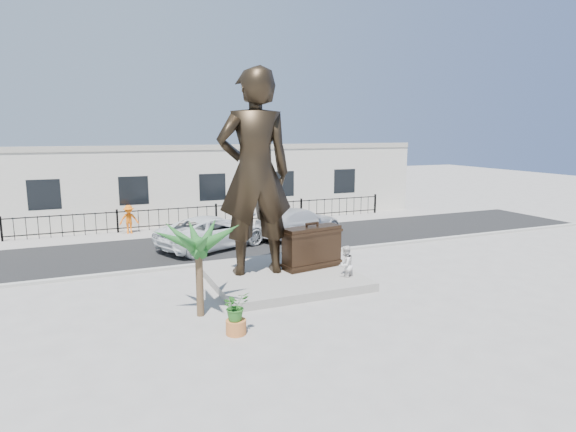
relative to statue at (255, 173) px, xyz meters
name	(u,v)px	position (x,y,z in m)	size (l,w,h in m)	color
ground	(310,290)	(1.37, -1.82, -3.98)	(100.00, 100.00, 0.00)	#9E9991
street	(241,242)	(1.37, 6.18, -3.98)	(40.00, 7.00, 0.01)	black
curb	(265,258)	(1.37, 2.68, -3.92)	(40.00, 0.25, 0.12)	#A5A399
far_sidewalk	(220,228)	(1.37, 10.18, -3.97)	(40.00, 2.50, 0.02)	#9E9991
plinth	(281,276)	(0.87, -0.32, -3.83)	(5.20, 5.20, 0.30)	gray
fence	(216,215)	(1.37, 10.98, -3.38)	(22.00, 0.10, 1.20)	black
building	(199,182)	(1.37, 15.18, -1.78)	(28.00, 7.00, 4.40)	silver
statue	(255,173)	(0.00, 0.00, 0.00)	(2.69, 1.76, 7.37)	black
suitcase	(312,247)	(2.18, -0.26, -2.88)	(2.27, 0.72, 1.60)	black
tourist	(345,265)	(2.79, -1.75, -3.27)	(0.70, 0.54, 1.43)	silver
car_white	(214,232)	(-0.16, 5.58, -3.21)	(2.54, 5.50, 1.53)	white
car_silver	(299,222)	(4.60, 6.29, -3.23)	(2.09, 5.15, 1.49)	#BABCBF
worker	(129,219)	(-3.57, 10.46, -3.19)	(1.00, 0.58, 1.55)	orange
palm_tree	(201,315)	(-2.69, -2.67, -3.98)	(1.80, 1.80, 3.20)	#1C4E1D
planter	(236,327)	(-2.10, -4.38, -3.78)	(0.56, 0.56, 0.40)	#BF6B32
shrub	(236,306)	(-2.10, -4.38, -3.18)	(0.72, 0.62, 0.80)	#2B6A22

